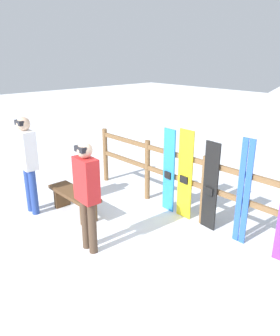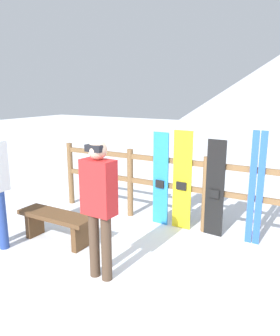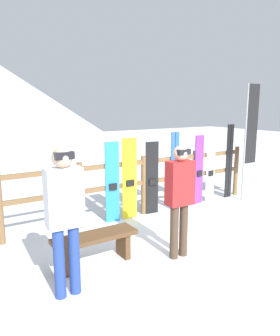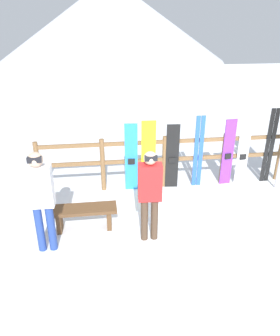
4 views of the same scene
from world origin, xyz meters
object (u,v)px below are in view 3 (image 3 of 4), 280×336
at_px(ski_pair_black, 229,161).
at_px(snowboard_yellow, 130,179).
at_px(snowboard_purple, 199,170).
at_px(snowboard_white, 210,170).
at_px(person_white, 65,211).
at_px(rental_flag, 250,131).
at_px(bench, 95,243).
at_px(snowboard_blue, 112,183).
at_px(snowboard_black_stripe, 152,178).
at_px(ski_pair_blue, 175,171).
at_px(person_red, 180,193).

bearing_deg(ski_pair_black, snowboard_yellow, -179.93).
relative_size(snowboard_purple, snowboard_white, 1.05).
height_order(person_white, snowboard_yellow, person_white).
relative_size(person_white, snowboard_purple, 1.14).
bearing_deg(rental_flag, bench, -166.78).
bearing_deg(snowboard_yellow, snowboard_blue, -179.99).
distance_m(bench, snowboard_purple, 3.38).
height_order(snowboard_yellow, snowboard_black_stripe, snowboard_yellow).
bearing_deg(snowboard_white, ski_pair_blue, 179.80).
bearing_deg(rental_flag, person_white, -162.73).
relative_size(snowboard_blue, snowboard_white, 1.04).
height_order(snowboard_blue, snowboard_black_stripe, snowboard_blue).
height_order(person_red, person_white, person_white).
bearing_deg(ski_pair_black, person_white, -158.22).
relative_size(person_red, snowboard_purple, 1.07).
bearing_deg(snowboard_yellow, snowboard_purple, -0.00).
bearing_deg(ski_pair_black, snowboard_blue, -179.94).
xyz_separation_m(person_white, snowboard_yellow, (1.91, 1.83, -0.24)).
height_order(bench, snowboard_white, snowboard_white).
relative_size(ski_pair_blue, rental_flag, 0.62).
bearing_deg(snowboard_white, snowboard_blue, 180.00).
distance_m(ski_pair_blue, snowboard_white, 1.01).
bearing_deg(snowboard_white, person_red, -142.88).
xyz_separation_m(person_red, snowboard_yellow, (0.25, 1.76, -0.18)).
xyz_separation_m(bench, rental_flag, (4.23, 1.00, 1.24)).
bearing_deg(snowboard_yellow, person_red, -97.98).
height_order(snowboard_yellow, ski_pair_blue, ski_pair_blue).
bearing_deg(ski_pair_blue, snowboard_white, -0.20).
xyz_separation_m(person_white, snowboard_black_stripe, (2.42, 1.83, -0.29)).
distance_m(bench, ski_pair_black, 4.26).
relative_size(person_red, ski_pair_black, 0.94).
bearing_deg(snowboard_black_stripe, person_white, -142.97).
xyz_separation_m(ski_pair_blue, snowboard_white, (1.00, -0.00, -0.09)).
xyz_separation_m(person_red, snowboard_purple, (1.98, 1.76, -0.20)).
bearing_deg(snowboard_purple, snowboard_white, -0.01).
bearing_deg(person_red, rental_flag, 24.41).
xyz_separation_m(snowboard_white, rental_flag, (0.82, -0.33, 0.85)).
xyz_separation_m(snowboard_blue, ski_pair_black, (3.04, 0.00, 0.11)).
distance_m(snowboard_yellow, snowboard_white, 2.08).
distance_m(ski_pair_blue, rental_flag, 2.00).
bearing_deg(ski_pair_black, person_red, -148.86).
bearing_deg(bench, person_red, -21.59).
distance_m(bench, snowboard_black_stripe, 2.31).
bearing_deg(snowboard_blue, snowboard_white, -0.00).
xyz_separation_m(bench, snowboard_yellow, (1.34, 1.33, 0.45)).
xyz_separation_m(snowboard_purple, rental_flag, (1.16, -0.33, 0.81)).
bearing_deg(snowboard_yellow, person_white, -136.29).
height_order(snowboard_black_stripe, snowboard_white, snowboard_black_stripe).
distance_m(snowboard_purple, snowboard_white, 0.34).
bearing_deg(snowboard_white, snowboard_black_stripe, 180.00).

